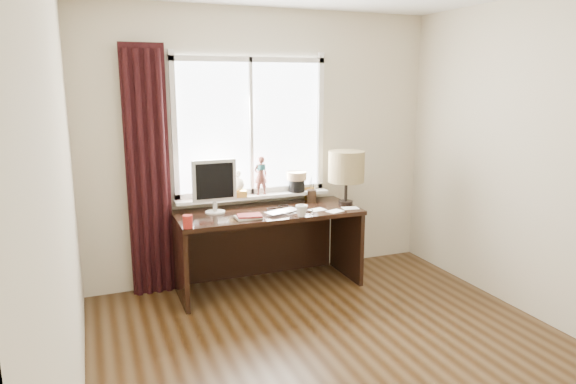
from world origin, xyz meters
name	(u,v)px	position (x,y,z in m)	size (l,w,h in m)	color
floor	(362,372)	(0.00, 0.00, 0.00)	(3.50, 4.00, 0.00)	#4C351E
wall_back	(265,147)	(0.00, 2.00, 1.30)	(3.50, 2.60, 0.00)	beige
wall_left	(64,209)	(-1.75, 0.00, 1.30)	(4.00, 2.60, 0.00)	beige
wall_right	(574,167)	(1.75, 0.00, 1.30)	(4.00, 2.60, 0.00)	beige
laptop	(282,212)	(-0.01, 1.49, 0.76)	(0.33, 0.21, 0.03)	silver
mug	(301,210)	(0.11, 1.33, 0.80)	(0.11, 0.10, 0.11)	white
red_cup	(188,222)	(-0.90, 1.33, 0.80)	(0.08, 0.08, 0.11)	maroon
window	(251,148)	(-0.16, 1.95, 1.30)	(1.52, 0.21, 1.40)	white
curtain	(148,174)	(-1.13, 1.91, 1.12)	(0.38, 0.09, 2.25)	black
desk	(265,233)	(-0.10, 1.73, 0.51)	(1.70, 0.70, 0.75)	black
monitor	(214,183)	(-0.58, 1.73, 1.03)	(0.40, 0.18, 0.49)	beige
notebook_stack	(249,217)	(-0.35, 1.44, 0.77)	(0.24, 0.18, 0.03)	beige
brush_holder	(312,196)	(0.43, 1.82, 0.81)	(0.09, 0.09, 0.25)	black
icon_frame	(309,193)	(0.44, 1.90, 0.81)	(0.10, 0.03, 0.13)	gold
table_lamp	(346,167)	(0.70, 1.61, 1.11)	(0.35, 0.35, 0.52)	black
loose_papers	(334,210)	(0.49, 1.44, 0.75)	(0.49, 0.25, 0.00)	white
desk_cables	(290,209)	(0.12, 1.61, 0.75)	(0.42, 0.37, 0.01)	black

